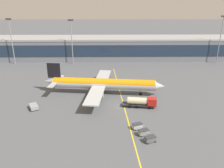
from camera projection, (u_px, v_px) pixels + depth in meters
name	position (u px, v px, depth m)	size (l,w,h in m)	color
ground_plane	(122.00, 106.00, 72.17)	(700.00, 700.00, 0.00)	#515459
apron_lead_in_line	(123.00, 104.00, 74.05)	(0.30, 80.00, 0.01)	yellow
terminal_building	(127.00, 48.00, 130.31)	(158.33, 18.79, 12.33)	slate
main_airliner	(103.00, 84.00, 80.74)	(44.00, 35.17, 11.04)	#B2B7BC
fuel_tanker	(142.00, 102.00, 71.20)	(11.05, 4.09, 3.25)	#232326
pushback_tug	(34.00, 106.00, 70.30)	(3.86, 4.44, 1.40)	gray
baggage_cart_0	(150.00, 139.00, 53.92)	(3.03, 2.41, 1.48)	#595B60
baggage_cart_1	(143.00, 132.00, 56.69)	(3.03, 2.41, 1.48)	gray
baggage_cart_2	(137.00, 126.00, 59.46)	(3.03, 2.41, 1.48)	#B2B7BC
apron_light_mast_0	(221.00, 36.00, 116.88)	(2.80, 0.50, 24.84)	gray
apron_light_mast_1	(11.00, 38.00, 115.59)	(2.80, 0.50, 23.61)	gray
apron_light_mast_2	(72.00, 38.00, 116.11)	(2.80, 0.50, 23.09)	gray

